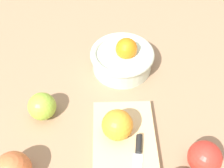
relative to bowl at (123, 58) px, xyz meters
The scene contains 7 objects.
ground_plane 0.21m from the bowl, 21.70° to the right, with size 2.40×2.40×0.00m, color #997556.
bowl is the anchor object (origin of this frame).
cutting_board 0.25m from the bowl, ahead, with size 0.22×0.14×0.02m, color #DBB77F.
orange_on_board 0.24m from the bowl, 12.36° to the right, with size 0.07×0.07×0.07m, color orange.
knife 0.30m from the bowl, ahead, with size 0.15×0.05×0.01m.
apple_front_left 0.26m from the bowl, 58.28° to the right, with size 0.07×0.07×0.07m, color #8EB738.
apple_back_right_2 0.35m from the bowl, 20.69° to the left, with size 0.07×0.07×0.07m, color red.
Camera 1 is at (0.40, -0.04, 0.61)m, focal length 47.00 mm.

